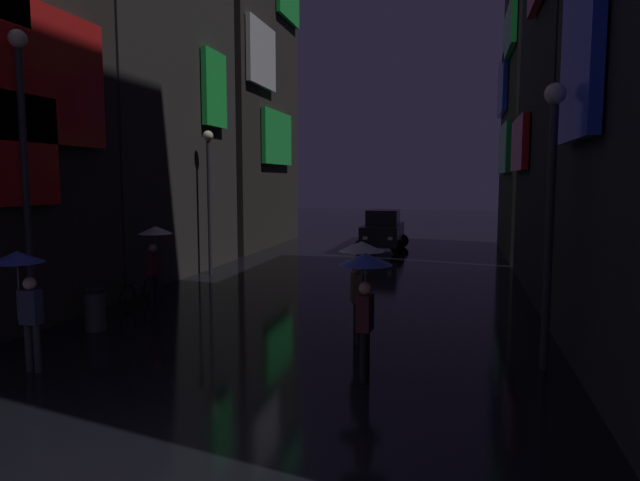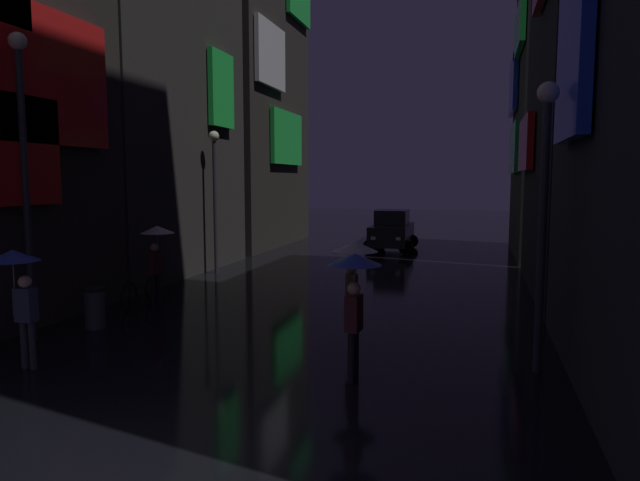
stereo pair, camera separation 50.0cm
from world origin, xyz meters
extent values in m
cube|color=red|center=(-5.35, 5.98, 5.61)|extent=(0.20, 3.85, 2.99)
cube|color=#26E54C|center=(-5.35, 14.90, 6.64)|extent=(0.20, 1.81, 2.74)
cube|color=#2D2826|center=(-7.50, 22.32, 8.07)|extent=(4.00, 8.64, 16.14)
cube|color=#26E54C|center=(-5.35, 22.42, 5.39)|extent=(0.20, 4.22, 2.61)
cube|color=white|center=(-5.35, 20.19, 8.97)|extent=(0.20, 3.46, 2.84)
cube|color=#26E54C|center=(-5.35, 24.47, 12.47)|extent=(0.20, 3.49, 1.79)
cube|color=#264CF9|center=(5.35, 5.30, 5.55)|extent=(0.20, 2.54, 3.15)
cube|color=black|center=(7.50, 12.89, 7.99)|extent=(4.00, 7.78, 15.98)
cube|color=red|center=(5.35, 14.59, 4.46)|extent=(0.20, 3.53, 1.69)
cube|color=#33302D|center=(7.50, 21.82, 6.58)|extent=(4.00, 7.65, 13.15)
cube|color=#26E54C|center=(5.35, 20.87, 4.64)|extent=(0.20, 4.32, 2.06)
cube|color=#264CF9|center=(5.35, 23.35, 7.63)|extent=(0.20, 3.66, 2.50)
cube|color=#26E54C|center=(5.35, 20.19, 9.38)|extent=(0.20, 4.38, 1.85)
cylinder|color=black|center=(1.49, 6.26, 0.42)|extent=(0.12, 0.12, 0.85)
cylinder|color=black|center=(1.55, 6.09, 0.42)|extent=(0.12, 0.12, 0.85)
cube|color=brown|center=(1.52, 6.18, 1.15)|extent=(0.32, 0.39, 0.60)
sphere|color=#9E7051|center=(1.52, 6.18, 1.56)|extent=(0.22, 0.22, 0.22)
cylinder|color=brown|center=(1.63, 6.02, 1.20)|extent=(0.09, 0.09, 0.50)
cylinder|color=slate|center=(1.63, 6.02, 1.53)|extent=(0.02, 0.02, 0.77)
cone|color=silver|center=(1.63, 6.02, 2.02)|extent=(0.90, 0.90, 0.20)
cylinder|color=#2D2D38|center=(-3.57, 3.17, 0.42)|extent=(0.12, 0.12, 0.85)
cylinder|color=#2D2D38|center=(-3.75, 3.17, 0.42)|extent=(0.12, 0.12, 0.85)
cube|color=#333859|center=(-3.66, 3.17, 1.15)|extent=(0.34, 0.22, 0.60)
sphere|color=beige|center=(-3.66, 3.17, 1.56)|extent=(0.22, 0.22, 0.22)
cylinder|color=#333859|center=(-3.84, 3.12, 1.20)|extent=(0.09, 0.09, 0.50)
cylinder|color=slate|center=(-3.84, 3.12, 1.53)|extent=(0.02, 0.02, 0.77)
cone|color=#263FB2|center=(-3.84, 3.12, 2.02)|extent=(0.90, 0.90, 0.20)
cylinder|color=black|center=(2.00, 4.00, 0.42)|extent=(0.12, 0.12, 0.85)
cylinder|color=black|center=(2.03, 4.17, 0.42)|extent=(0.12, 0.12, 0.85)
cube|color=#4C1E23|center=(2.02, 4.08, 1.15)|extent=(0.26, 0.36, 0.60)
sphere|color=tan|center=(2.02, 4.08, 1.56)|extent=(0.22, 0.22, 0.22)
cylinder|color=#4C1E23|center=(1.99, 4.27, 1.20)|extent=(0.09, 0.09, 0.50)
cylinder|color=slate|center=(1.99, 4.27, 1.53)|extent=(0.02, 0.02, 0.77)
cone|color=#263FB2|center=(1.99, 4.27, 2.02)|extent=(0.90, 0.90, 0.20)
cylinder|color=black|center=(-4.23, 8.13, 0.42)|extent=(0.12, 0.12, 0.85)
cylinder|color=black|center=(-4.19, 8.30, 0.42)|extent=(0.12, 0.12, 0.85)
cube|color=#4C1E23|center=(-4.21, 8.22, 1.15)|extent=(0.28, 0.37, 0.60)
sphere|color=tan|center=(-4.21, 8.22, 1.56)|extent=(0.22, 0.22, 0.22)
cylinder|color=#4C1E23|center=(-4.23, 8.40, 1.20)|extent=(0.09, 0.09, 0.50)
cylinder|color=slate|center=(-4.23, 8.40, 1.53)|extent=(0.02, 0.02, 0.77)
cone|color=silver|center=(-4.23, 8.40, 2.02)|extent=(0.90, 0.90, 0.20)
torus|color=black|center=(-4.60, 7.59, 0.36)|extent=(0.06, 0.72, 0.72)
torus|color=black|center=(-4.60, 8.69, 0.36)|extent=(0.06, 0.72, 0.72)
cylinder|color=black|center=(-4.60, 8.14, 0.54)|extent=(0.05, 1.00, 0.05)
cylinder|color=black|center=(-4.60, 8.69, 0.71)|extent=(0.04, 0.04, 0.40)
cube|color=black|center=(-4.60, 8.69, 0.93)|extent=(0.12, 0.24, 0.06)
cylinder|color=black|center=(-4.60, 7.59, 0.91)|extent=(0.03, 0.45, 0.03)
cube|color=black|center=(0.05, 21.80, 0.77)|extent=(1.76, 4.12, 0.90)
cube|color=black|center=(0.05, 21.80, 1.57)|extent=(1.47, 1.87, 0.70)
cylinder|color=black|center=(0.88, 20.48, 0.32)|extent=(0.64, 0.23, 0.64)
cylinder|color=black|center=(-0.74, 20.46, 0.32)|extent=(0.64, 0.23, 0.64)
cylinder|color=black|center=(0.84, 23.15, 0.32)|extent=(0.64, 0.23, 0.64)
cylinder|color=black|center=(-0.77, 23.13, 0.32)|extent=(0.64, 0.23, 0.64)
cube|color=white|center=(0.63, 19.74, 0.77)|extent=(0.20, 0.06, 0.14)
cube|color=white|center=(-0.47, 19.73, 0.77)|extent=(0.20, 0.06, 0.14)
cylinder|color=#2D2D33|center=(-5.00, 13.48, 2.33)|extent=(0.14, 0.14, 4.66)
sphere|color=#F9EFCC|center=(-5.00, 13.48, 4.84)|extent=(0.36, 0.36, 0.36)
cylinder|color=#2D2D33|center=(5.00, 5.38, 2.29)|extent=(0.14, 0.14, 4.59)
sphere|color=#F9EFCC|center=(5.00, 5.38, 4.77)|extent=(0.36, 0.36, 0.36)
cylinder|color=#2D2D33|center=(-5.00, 4.76, 2.95)|extent=(0.14, 0.14, 5.90)
sphere|color=#F9EFCC|center=(-5.00, 4.76, 6.08)|extent=(0.36, 0.36, 0.36)
cylinder|color=#3F3F47|center=(-4.30, 5.84, 0.42)|extent=(0.44, 0.44, 0.85)
cylinder|color=black|center=(-4.30, 5.84, 0.89)|extent=(0.46, 0.46, 0.08)
camera|label=1|loc=(3.45, -5.02, 3.33)|focal=32.00mm
camera|label=2|loc=(3.93, -4.90, 3.33)|focal=32.00mm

